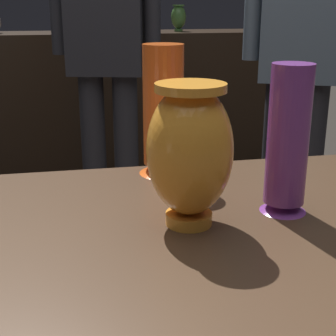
{
  "coord_description": "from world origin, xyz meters",
  "views": [
    {
      "loc": [
        -0.11,
        -0.74,
        1.15
      ],
      "look_at": [
        0.04,
        -0.0,
        0.9
      ],
      "focal_mm": 53.66,
      "sensor_mm": 36.0,
      "label": 1
    }
  ],
  "objects_px": {
    "visitor_center_back": "(106,34)",
    "shelf_vase_center": "(87,21)",
    "vase_right_accent": "(163,113)",
    "shelf_vase_far_right": "(266,8)",
    "vase_centerpiece": "(190,151)",
    "vase_tall_behind": "(288,142)",
    "visitor_near_right": "(302,40)",
    "shelf_vase_right": "(179,17)"
  },
  "relations": [
    {
      "from": "visitor_near_right",
      "to": "visitor_center_back",
      "type": "distance_m",
      "value": 0.81
    },
    {
      "from": "visitor_near_right",
      "to": "visitor_center_back",
      "type": "xyz_separation_m",
      "value": [
        -0.76,
        0.28,
        0.02
      ]
    },
    {
      "from": "shelf_vase_center",
      "to": "shelf_vase_far_right",
      "type": "distance_m",
      "value": 1.04
    },
    {
      "from": "vase_tall_behind",
      "to": "shelf_vase_far_right",
      "type": "relative_size",
      "value": 0.97
    },
    {
      "from": "vase_tall_behind",
      "to": "shelf_vase_right",
      "type": "distance_m",
      "value": 2.2
    },
    {
      "from": "visitor_near_right",
      "to": "visitor_center_back",
      "type": "height_order",
      "value": "visitor_center_back"
    },
    {
      "from": "visitor_center_back",
      "to": "shelf_vase_center",
      "type": "bearing_deg",
      "value": -71.35
    },
    {
      "from": "vase_centerpiece",
      "to": "vase_tall_behind",
      "type": "xyz_separation_m",
      "value": [
        0.18,
        0.02,
        -0.0
      ]
    },
    {
      "from": "vase_tall_behind",
      "to": "shelf_vase_far_right",
      "type": "bearing_deg",
      "value": 69.74
    },
    {
      "from": "vase_centerpiece",
      "to": "vase_right_accent",
      "type": "xyz_separation_m",
      "value": [
        0.01,
        0.27,
        0.0
      ]
    },
    {
      "from": "visitor_near_right",
      "to": "visitor_center_back",
      "type": "bearing_deg",
      "value": 4.53
    },
    {
      "from": "vase_tall_behind",
      "to": "visitor_center_back",
      "type": "bearing_deg",
      "value": 97.77
    },
    {
      "from": "vase_centerpiece",
      "to": "vase_right_accent",
      "type": "distance_m",
      "value": 0.27
    },
    {
      "from": "shelf_vase_center",
      "to": "shelf_vase_right",
      "type": "xyz_separation_m",
      "value": [
        0.52,
        0.01,
        0.02
      ]
    },
    {
      "from": "shelf_vase_far_right",
      "to": "shelf_vase_right",
      "type": "bearing_deg",
      "value": 177.15
    },
    {
      "from": "visitor_near_right",
      "to": "shelf_vase_far_right",
      "type": "bearing_deg",
      "value": -78.28
    },
    {
      "from": "vase_centerpiece",
      "to": "shelf_vase_far_right",
      "type": "relative_size",
      "value": 0.88
    },
    {
      "from": "vase_right_accent",
      "to": "shelf_vase_center",
      "type": "xyz_separation_m",
      "value": [
        -0.08,
        1.92,
        0.12
      ]
    },
    {
      "from": "vase_centerpiece",
      "to": "vase_right_accent",
      "type": "height_order",
      "value": "vase_right_accent"
    },
    {
      "from": "vase_right_accent",
      "to": "visitor_near_right",
      "type": "relative_size",
      "value": 0.16
    },
    {
      "from": "shelf_vase_right",
      "to": "visitor_near_right",
      "type": "bearing_deg",
      "value": -73.82
    },
    {
      "from": "vase_tall_behind",
      "to": "visitor_center_back",
      "type": "relative_size",
      "value": 0.15
    },
    {
      "from": "vase_tall_behind",
      "to": "vase_centerpiece",
      "type": "bearing_deg",
      "value": -172.69
    },
    {
      "from": "vase_right_accent",
      "to": "visitor_near_right",
      "type": "distance_m",
      "value": 1.18
    },
    {
      "from": "shelf_vase_center",
      "to": "shelf_vase_far_right",
      "type": "bearing_deg",
      "value": -0.66
    },
    {
      "from": "shelf_vase_center",
      "to": "vase_centerpiece",
      "type": "bearing_deg",
      "value": -88.14
    },
    {
      "from": "shelf_vase_far_right",
      "to": "shelf_vase_center",
      "type": "bearing_deg",
      "value": 179.34
    },
    {
      "from": "vase_right_accent",
      "to": "shelf_vase_far_right",
      "type": "distance_m",
      "value": 2.14
    },
    {
      "from": "vase_centerpiece",
      "to": "shelf_vase_far_right",
      "type": "bearing_deg",
      "value": 65.97
    },
    {
      "from": "visitor_near_right",
      "to": "vase_centerpiece",
      "type": "bearing_deg",
      "value": 82.9
    },
    {
      "from": "shelf_vase_right",
      "to": "shelf_vase_center",
      "type": "bearing_deg",
      "value": -178.46
    },
    {
      "from": "vase_centerpiece",
      "to": "visitor_center_back",
      "type": "height_order",
      "value": "visitor_center_back"
    },
    {
      "from": "vase_tall_behind",
      "to": "shelf_vase_right",
      "type": "bearing_deg",
      "value": 82.83
    },
    {
      "from": "shelf_vase_center",
      "to": "visitor_center_back",
      "type": "xyz_separation_m",
      "value": [
        0.05,
        -0.71,
        -0.03
      ]
    },
    {
      "from": "vase_tall_behind",
      "to": "shelf_vase_center",
      "type": "bearing_deg",
      "value": 96.5
    },
    {
      "from": "shelf_vase_far_right",
      "to": "vase_tall_behind",
      "type": "bearing_deg",
      "value": -110.26
    },
    {
      "from": "shelf_vase_center",
      "to": "visitor_near_right",
      "type": "height_order",
      "value": "visitor_near_right"
    },
    {
      "from": "vase_centerpiece",
      "to": "shelf_vase_center",
      "type": "relative_size",
      "value": 1.24
    },
    {
      "from": "shelf_vase_center",
      "to": "vase_right_accent",
      "type": "bearing_deg",
      "value": -87.71
    },
    {
      "from": "visitor_near_right",
      "to": "shelf_vase_center",
      "type": "bearing_deg",
      "value": -25.94
    },
    {
      "from": "shelf_vase_right",
      "to": "vase_right_accent",
      "type": "bearing_deg",
      "value": -102.92
    },
    {
      "from": "shelf_vase_right",
      "to": "visitor_center_back",
      "type": "relative_size",
      "value": 0.08
    }
  ]
}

